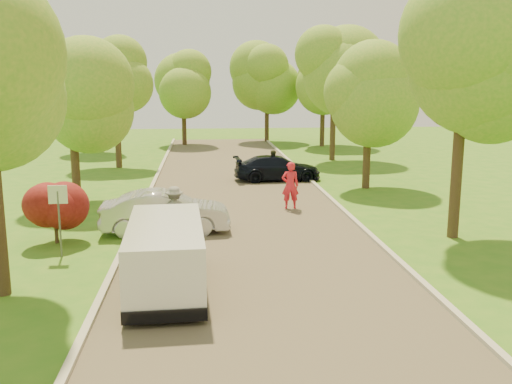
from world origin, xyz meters
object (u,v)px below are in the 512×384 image
object	(u,v)px
person_olive	(272,165)
skateboarder	(175,211)
dark_sedan	(277,168)
longboard	(175,236)
silver_sedan	(165,212)
minivan	(166,255)
person_striped	(290,185)
street_sign	(58,206)

from	to	relation	value
person_olive	skateboarder	bearing A→B (deg)	63.39
dark_sedan	longboard	bearing A→B (deg)	152.66
skateboarder	longboard	bearing A→B (deg)	-71.47
silver_sedan	dark_sedan	world-z (taller)	silver_sedan
minivan	longboard	size ratio (longest dim) A/B	5.38
dark_sedan	longboard	xyz separation A→B (m)	(-4.85, -10.86, -0.56)
skateboarder	person_striped	world-z (taller)	person_striped
skateboarder	dark_sedan	bearing A→B (deg)	-122.11
silver_sedan	person_olive	distance (m)	11.36
silver_sedan	longboard	world-z (taller)	silver_sedan
person_striped	person_olive	size ratio (longest dim) A/B	1.23
person_striped	street_sign	bearing A→B (deg)	37.45
minivan	silver_sedan	bearing A→B (deg)	91.17
longboard	skateboarder	distance (m)	0.85
minivan	longboard	bearing A→B (deg)	87.54
minivan	dark_sedan	distance (m)	16.37
silver_sedan	dark_sedan	distance (m)	11.31
minivan	person_olive	bearing A→B (deg)	71.25
dark_sedan	skateboarder	size ratio (longest dim) A/B	2.73
street_sign	minivan	distance (m)	4.56
dark_sedan	person_striped	xyz separation A→B (m)	(-0.35, -6.77, 0.32)
dark_sedan	person_olive	bearing A→B (deg)	49.21
person_striped	person_olive	xyz separation A→B (m)	(0.12, 6.95, -0.18)
street_sign	skateboarder	size ratio (longest dim) A/B	1.31
skateboarder	silver_sedan	bearing A→B (deg)	-74.71
silver_sedan	minivan	bearing A→B (deg)	-177.91
street_sign	person_olive	world-z (taller)	street_sign
street_sign	dark_sedan	xyz separation A→B (m)	(8.15, 12.56, -0.91)
minivan	skateboarder	xyz separation A→B (m)	(0.00, 4.77, 0.03)
minivan	person_striped	world-z (taller)	person_striped
longboard	dark_sedan	bearing A→B (deg)	-122.11
street_sign	silver_sedan	bearing A→B (deg)	40.51
dark_sedan	person_olive	xyz separation A→B (m)	(-0.23, 0.18, 0.13)
silver_sedan	person_olive	xyz separation A→B (m)	(4.98, 10.22, 0.06)
dark_sedan	longboard	world-z (taller)	dark_sedan
person_olive	person_striped	bearing A→B (deg)	85.10
silver_sedan	street_sign	bearing A→B (deg)	128.98
street_sign	longboard	distance (m)	3.99
silver_sedan	dark_sedan	size ratio (longest dim) A/B	0.97
longboard	person_striped	bearing A→B (deg)	-145.75
minivan	person_olive	world-z (taller)	minivan
minivan	longboard	world-z (taller)	minivan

